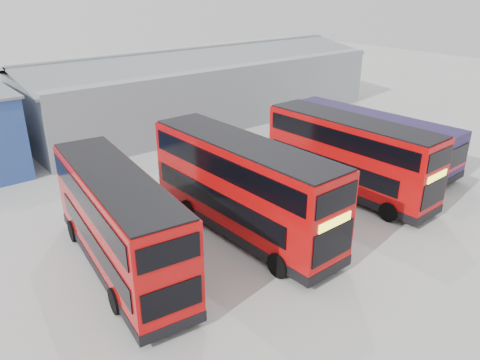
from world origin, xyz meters
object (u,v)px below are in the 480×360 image
Objects in this scene: double_decker_right at (349,157)px; single_decker_blue at (369,139)px; maintenance_shed at (197,86)px; double_decker_left at (119,224)px; double_decker_centre at (243,189)px.

single_decker_blue is (5.03, 2.31, -0.57)m from double_decker_right.
double_decker_right is 5.56m from single_decker_blue.
maintenance_shed is 24.29m from double_decker_left.
maintenance_shed is at bearing -124.81° from double_decker_left.
maintenance_shed is 2.96× the size of double_decker_left.
double_decker_left is at bearing -131.74° from maintenance_shed.
double_decker_left is 5.87m from double_decker_centre.
double_decker_right is at bearing -98.70° from maintenance_shed.
double_decker_left reaches higher than single_decker_blue.
double_decker_left is 13.28m from double_decker_right.
single_decker_blue is at bearing 8.73° from double_decker_centre.
double_decker_centre is 7.44m from double_decker_right.
double_decker_left is 0.87× the size of single_decker_blue.
double_decker_centre reaches higher than double_decker_left.
maintenance_shed is 21.50m from double_decker_centre.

